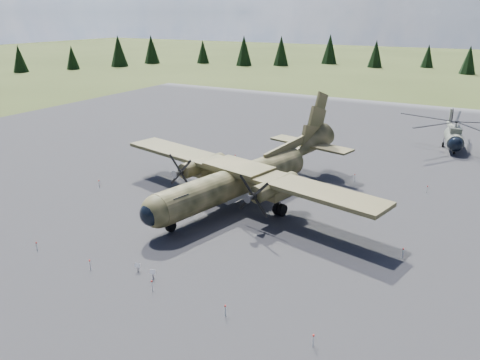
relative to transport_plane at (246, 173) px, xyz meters
The scene contains 8 objects.
ground 5.50m from the transport_plane, 87.02° to the right, with size 500.00×500.00×0.00m, color #4F5A28.
apron 6.18m from the transport_plane, 87.45° to the left, with size 120.00×120.00×0.04m, color #5B5A5F.
transport_plane is the anchor object (origin of this frame).
helicopter_near 35.65m from the transport_plane, 62.04° to the left, with size 19.22×20.82×4.23m.
info_placard_left 16.73m from the transport_plane, 91.54° to the right, with size 0.47×0.28×0.69m.
info_placard_right 17.00m from the transport_plane, 85.90° to the right, with size 0.49×0.30×0.73m.
barrier_fence 5.31m from the transport_plane, 92.71° to the right, with size 33.12×29.62×0.85m.
treeline 4.22m from the transport_plane, 10.90° to the left, with size 289.69×293.14×11.00m.
Camera 1 is at (21.20, -35.34, 18.57)m, focal length 35.00 mm.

